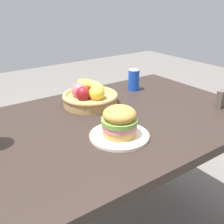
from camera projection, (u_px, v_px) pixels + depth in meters
The scene contains 6 objects.
dining_table at pixel (111, 138), 1.33m from camera, with size 1.40×0.90×0.75m.
plate at pixel (119, 136), 1.12m from camera, with size 0.24×0.24×0.01m, color silver.
sandwich at pixel (119, 121), 1.10m from camera, with size 0.15×0.15×0.12m.
soda_can at pixel (134, 80), 1.65m from camera, with size 0.07×0.07×0.13m.
fruit_basket at pixel (90, 96), 1.43m from camera, with size 0.29×0.29×0.14m.
napkin_holder at pixel (221, 99), 1.40m from camera, with size 0.06×0.03×0.09m, color #594C47.
Camera 1 is at (-0.68, -0.95, 1.29)m, focal length 44.18 mm.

